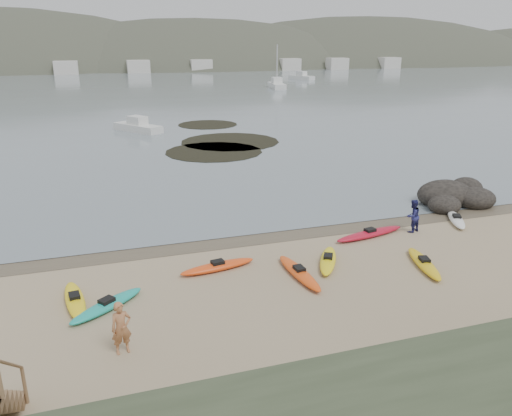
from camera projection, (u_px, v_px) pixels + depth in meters
name	position (u px, v px, depth m)	size (l,w,h in m)	color
ground	(256.00, 235.00, 26.58)	(600.00, 600.00, 0.00)	tan
wet_sand	(258.00, 237.00, 26.31)	(60.00, 60.00, 0.00)	brown
water	(102.00, 58.00, 297.31)	(1200.00, 1200.00, 0.00)	slate
kayaks	(299.00, 262.00, 22.93)	(22.02, 7.79, 0.34)	yellow
person_west	(121.00, 328.00, 16.26)	(0.67, 0.44, 1.84)	#B47348
person_east	(413.00, 216.00, 26.70)	(0.88, 0.69, 1.81)	navy
rock_cluster	(455.00, 200.00, 31.61)	(5.31, 3.91, 1.81)	black
kelp_mats	(219.00, 140.00, 51.63)	(12.18, 23.73, 0.04)	black
moored_boats	(157.00, 90.00, 99.38)	(85.04, 76.51, 1.27)	silver
far_hills	(206.00, 103.00, 218.12)	(550.00, 135.00, 80.00)	#384235
far_town	(135.00, 67.00, 158.54)	(199.00, 5.00, 4.00)	beige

